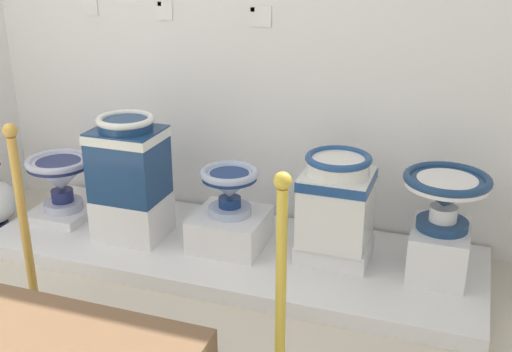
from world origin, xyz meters
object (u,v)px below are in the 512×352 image
at_px(antique_toilet_leftmost, 128,155).
at_px(stanchion_post_near_left, 30,266).
at_px(antique_toilet_squat_floral, 230,185).
at_px(antique_toilet_rightmost, 60,175).
at_px(stanchion_post_near_right, 280,337).
at_px(plinth_block_broad_patterned, 334,249).
at_px(info_placard_first, 90,1).
at_px(info_placard_third, 260,16).
at_px(antique_toilet_slender_white, 446,192).
at_px(plinth_block_leftmost, 133,216).
at_px(antique_toilet_broad_patterned, 337,196).
at_px(plinth_block_slender_white, 439,250).
at_px(plinth_block_squat_floral, 230,229).
at_px(info_placard_second, 164,10).
at_px(plinth_block_rightmost, 65,213).

bearing_deg(antique_toilet_leftmost, stanchion_post_near_left, -94.07).
bearing_deg(antique_toilet_leftmost, antique_toilet_squat_floral, 7.39).
bearing_deg(antique_toilet_rightmost, stanchion_post_near_right, -30.68).
distance_m(plinth_block_broad_patterned, info_placard_first, 2.06).
bearing_deg(info_placard_third, antique_toilet_leftmost, -137.61).
bearing_deg(antique_toilet_slender_white, antique_toilet_rightmost, -178.24).
distance_m(plinth_block_broad_patterned, stanchion_post_near_left, 1.52).
bearing_deg(plinth_block_broad_patterned, stanchion_post_near_left, -142.33).
distance_m(plinth_block_leftmost, plinth_block_broad_patterned, 1.15).
relative_size(antique_toilet_broad_patterned, stanchion_post_near_right, 0.50).
xyz_separation_m(antique_toilet_leftmost, antique_toilet_slender_white, (1.67, 0.14, -0.04)).
relative_size(antique_toilet_rightmost, plinth_block_slender_white, 1.00).
height_order(plinth_block_squat_floral, info_placard_second, info_placard_second).
bearing_deg(antique_toilet_rightmost, antique_toilet_squat_floral, 0.19).
bearing_deg(stanchion_post_near_right, antique_toilet_rightmost, 149.32).
xyz_separation_m(antique_toilet_squat_floral, stanchion_post_near_left, (-0.62, -0.88, -0.14)).
relative_size(antique_toilet_broad_patterned, info_placard_first, 3.05).
relative_size(plinth_block_leftmost, plinth_block_broad_patterned, 1.01).
xyz_separation_m(antique_toilet_leftmost, stanchion_post_near_left, (-0.06, -0.81, -0.26)).
bearing_deg(stanchion_post_near_left, plinth_block_squat_floral, 54.82).
height_order(plinth_block_leftmost, plinth_block_squat_floral, plinth_block_leftmost).
height_order(plinth_block_rightmost, stanchion_post_near_left, stanchion_post_near_left).
height_order(antique_toilet_broad_patterned, info_placard_second, info_placard_second).
height_order(plinth_block_slender_white, stanchion_post_near_right, stanchion_post_near_right).
xyz_separation_m(plinth_block_squat_floral, plinth_block_slender_white, (1.10, 0.06, 0.03)).
bearing_deg(plinth_block_broad_patterned, stanchion_post_near_right, -88.77).
bearing_deg(info_placard_first, antique_toilet_broad_patterned, -14.08).
distance_m(antique_toilet_rightmost, antique_toilet_slender_white, 2.19).
xyz_separation_m(antique_toilet_rightmost, antique_toilet_leftmost, (0.52, -0.07, 0.21)).
bearing_deg(plinth_block_slender_white, antique_toilet_rightmost, -178.24).
distance_m(plinth_block_rightmost, info_placard_first, 1.28).
relative_size(plinth_block_slender_white, info_placard_second, 3.37).
xyz_separation_m(antique_toilet_leftmost, info_placard_first, (-0.50, 0.53, 0.74)).
relative_size(plinth_block_leftmost, antique_toilet_broad_patterned, 0.79).
height_order(plinth_block_leftmost, antique_toilet_leftmost, antique_toilet_leftmost).
bearing_deg(plinth_block_squat_floral, info_placard_second, 141.47).
bearing_deg(antique_toilet_squat_floral, antique_toilet_broad_patterned, 4.18).
distance_m(plinth_block_leftmost, stanchion_post_near_left, 0.82).
relative_size(plinth_block_rightmost, antique_toilet_squat_floral, 1.08).
distance_m(plinth_block_squat_floral, info_placard_third, 1.18).
relative_size(antique_toilet_rightmost, info_placard_third, 2.95).
relative_size(plinth_block_rightmost, antique_toilet_leftmost, 0.74).
distance_m(plinth_block_rightmost, info_placard_third, 1.66).
bearing_deg(plinth_block_squat_floral, info_placard_third, 88.40).
bearing_deg(antique_toilet_leftmost, plinth_block_leftmost, 0.00).
distance_m(antique_toilet_slender_white, info_placard_third, 1.38).
xyz_separation_m(plinth_block_slender_white, info_placard_third, (-1.09, 0.39, 1.06)).
xyz_separation_m(info_placard_third, stanchion_post_near_left, (-0.63, -1.33, -0.97)).
bearing_deg(antique_toilet_slender_white, antique_toilet_broad_patterned, -177.68).
height_order(antique_toilet_rightmost, antique_toilet_slender_white, antique_toilet_slender_white).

